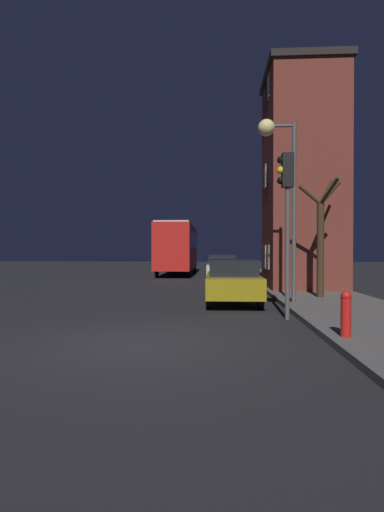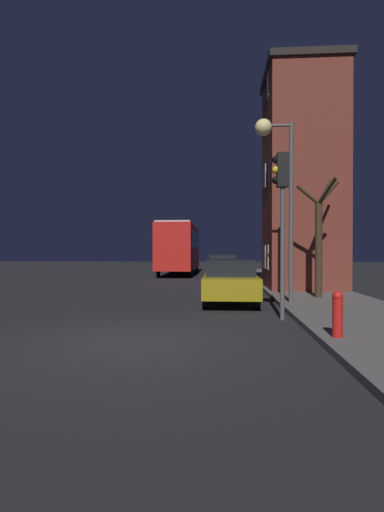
{
  "view_description": "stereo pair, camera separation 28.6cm",
  "coord_description": "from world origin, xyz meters",
  "px_view_note": "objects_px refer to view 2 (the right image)",
  "views": [
    {
      "loc": [
        1.53,
        -7.81,
        1.82
      ],
      "look_at": [
        0.33,
        12.82,
        1.56
      ],
      "focal_mm": 28.0,
      "sensor_mm": 36.0,
      "label": 1
    },
    {
      "loc": [
        1.81,
        -7.79,
        1.82
      ],
      "look_at": [
        0.33,
        12.82,
        1.56
      ],
      "focal_mm": 28.0,
      "sensor_mm": 36.0,
      "label": 2
    }
  ],
  "objects_px": {
    "streetlamp": "(275,161)",
    "bare_tree": "(320,233)",
    "car_far_lane": "(225,264)",
    "car_near_lane": "(230,280)",
    "traffic_light": "(281,200)",
    "fire_hydrant": "(338,313)",
    "bus": "(180,245)",
    "car_mid_lane": "(222,268)"
  },
  "relations": [
    {
      "from": "bus",
      "to": "car_near_lane",
      "type": "relative_size",
      "value": 2.24
    },
    {
      "from": "car_mid_lane",
      "to": "fire_hydrant",
      "type": "height_order",
      "value": "car_mid_lane"
    },
    {
      "from": "car_mid_lane",
      "to": "fire_hydrant",
      "type": "bearing_deg",
      "value": -82.45
    },
    {
      "from": "traffic_light",
      "to": "car_near_lane",
      "type": "relative_size",
      "value": 0.96
    },
    {
      "from": "car_far_lane",
      "to": "car_near_lane",
      "type": "bearing_deg",
      "value": -90.03
    },
    {
      "from": "car_near_lane",
      "to": "fire_hydrant",
      "type": "relative_size",
      "value": 5.05
    },
    {
      "from": "streetlamp",
      "to": "car_far_lane",
      "type": "distance_m",
      "value": 19.07
    },
    {
      "from": "traffic_light",
      "to": "car_mid_lane",
      "type": "height_order",
      "value": "traffic_light"
    },
    {
      "from": "car_near_lane",
      "to": "car_mid_lane",
      "type": "bearing_deg",
      "value": 91.24
    },
    {
      "from": "car_far_lane",
      "to": "fire_hydrant",
      "type": "distance_m",
      "value": 23.94
    },
    {
      "from": "streetlamp",
      "to": "car_near_lane",
      "type": "xyz_separation_m",
      "value": [
        -1.43,
        0.86,
        -3.95
      ]
    },
    {
      "from": "car_near_lane",
      "to": "streetlamp",
      "type": "bearing_deg",
      "value": -31.24
    },
    {
      "from": "traffic_light",
      "to": "car_mid_lane",
      "type": "distance_m",
      "value": 13.89
    },
    {
      "from": "bare_tree",
      "to": "fire_hydrant",
      "type": "distance_m",
      "value": 7.21
    },
    {
      "from": "bus",
      "to": "car_near_lane",
      "type": "height_order",
      "value": "bus"
    },
    {
      "from": "streetlamp",
      "to": "car_far_lane",
      "type": "relative_size",
      "value": 1.33
    },
    {
      "from": "streetlamp",
      "to": "fire_hydrant",
      "type": "distance_m",
      "value": 6.7
    },
    {
      "from": "streetlamp",
      "to": "bare_tree",
      "type": "distance_m",
      "value": 3.34
    },
    {
      "from": "traffic_light",
      "to": "car_far_lane",
      "type": "relative_size",
      "value": 0.98
    },
    {
      "from": "bare_tree",
      "to": "car_mid_lane",
      "type": "distance_m",
      "value": 10.26
    },
    {
      "from": "streetlamp",
      "to": "car_mid_lane",
      "type": "xyz_separation_m",
      "value": [
        -1.65,
        11.1,
        -3.93
      ]
    },
    {
      "from": "bus",
      "to": "car_far_lane",
      "type": "height_order",
      "value": "bus"
    },
    {
      "from": "car_near_lane",
      "to": "traffic_light",
      "type": "bearing_deg",
      "value": -69.4
    },
    {
      "from": "streetlamp",
      "to": "car_near_lane",
      "type": "relative_size",
      "value": 1.31
    },
    {
      "from": "streetlamp",
      "to": "car_far_lane",
      "type": "bearing_deg",
      "value": 94.35
    },
    {
      "from": "bus",
      "to": "bare_tree",
      "type": "bearing_deg",
      "value": -67.26
    },
    {
      "from": "streetlamp",
      "to": "car_mid_lane",
      "type": "bearing_deg",
      "value": 98.44
    },
    {
      "from": "bus",
      "to": "fire_hydrant",
      "type": "xyz_separation_m",
      "value": [
        5.47,
        -23.06,
        -1.67
      ]
    },
    {
      "from": "streetlamp",
      "to": "bus",
      "type": "distance_m",
      "value": 18.65
    },
    {
      "from": "bare_tree",
      "to": "car_mid_lane",
      "type": "relative_size",
      "value": 1.09
    },
    {
      "from": "traffic_light",
      "to": "fire_hydrant",
      "type": "bearing_deg",
      "value": -76.16
    },
    {
      "from": "streetlamp",
      "to": "car_mid_lane",
      "type": "relative_size",
      "value": 1.43
    },
    {
      "from": "car_near_lane",
      "to": "car_far_lane",
      "type": "height_order",
      "value": "car_far_lane"
    },
    {
      "from": "streetlamp",
      "to": "bare_tree",
      "type": "bearing_deg",
      "value": 40.9
    },
    {
      "from": "bus",
      "to": "car_near_lane",
      "type": "distance_m",
      "value": 17.37
    },
    {
      "from": "bare_tree",
      "to": "car_mid_lane",
      "type": "xyz_separation_m",
      "value": [
        -3.49,
        9.51,
        -1.65
      ]
    },
    {
      "from": "traffic_light",
      "to": "bare_tree",
      "type": "relative_size",
      "value": 0.96
    },
    {
      "from": "traffic_light",
      "to": "fire_hydrant",
      "type": "height_order",
      "value": "traffic_light"
    },
    {
      "from": "bare_tree",
      "to": "car_near_lane",
      "type": "height_order",
      "value": "bare_tree"
    },
    {
      "from": "car_far_lane",
      "to": "bare_tree",
      "type": "bearing_deg",
      "value": -79.16
    },
    {
      "from": "traffic_light",
      "to": "fire_hydrant",
      "type": "relative_size",
      "value": 4.87
    },
    {
      "from": "bare_tree",
      "to": "car_far_lane",
      "type": "bearing_deg",
      "value": 100.84
    }
  ]
}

